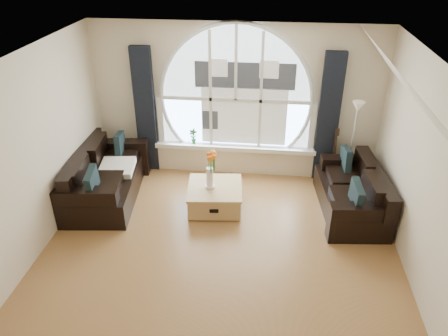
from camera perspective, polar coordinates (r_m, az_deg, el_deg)
ground at (r=5.94m, az=-0.99°, el=-13.16°), size 5.00×5.50×0.01m
ceiling at (r=4.58m, az=-1.28°, el=12.66°), size 5.00×5.50×0.01m
wall_back at (r=7.60m, az=1.56°, el=8.77°), size 5.00×0.01×2.70m
wall_left at (r=5.96m, az=-25.71°, el=-0.38°), size 0.01×5.50×2.70m
wall_right at (r=5.44m, az=26.02°, el=-3.26°), size 0.01×5.50×2.70m
attic_slope at (r=4.93m, az=25.24°, el=6.75°), size 0.92×5.50×0.72m
arched_window at (r=7.48m, az=1.57°, el=10.66°), size 2.60×0.06×2.15m
window_sill at (r=7.85m, az=1.42°, el=2.76°), size 2.90×0.22×0.08m
window_frame at (r=7.46m, az=1.55°, el=10.59°), size 2.76×0.08×2.15m
neighbor_house at (r=7.50m, az=2.71°, el=9.67°), size 1.70×0.02×1.50m
curtain_left at (r=7.85m, az=-10.35°, el=7.41°), size 0.35×0.12×2.30m
curtain_right at (r=7.61m, az=13.63°, el=6.34°), size 0.35×0.12×2.30m
sofa_left at (r=7.41m, az=-15.28°, el=-1.05°), size 1.15×1.99×0.84m
sofa_right at (r=7.08m, az=16.52°, el=-2.72°), size 1.02×1.79×0.76m
coffee_chest at (r=6.98m, az=-1.21°, el=-3.71°), size 0.94×0.94×0.42m
throw_blanket at (r=7.41m, az=-13.93°, el=0.06°), size 0.61×0.61×0.10m
vase_flowers at (r=6.69m, az=-1.92°, el=0.29°), size 0.24×0.24×0.70m
floor_lamp at (r=7.50m, az=16.50°, el=2.65°), size 0.24×0.24×1.60m
guitar at (r=7.80m, az=14.24°, el=1.80°), size 0.36×0.24×1.06m
potted_plant at (r=7.86m, az=-4.08°, el=4.20°), size 0.16×0.13×0.28m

